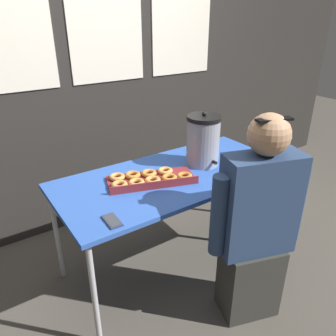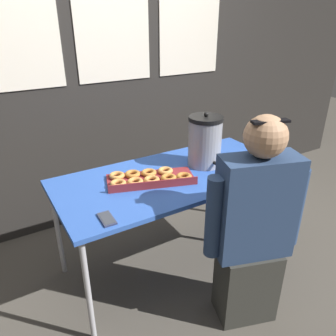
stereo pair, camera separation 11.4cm
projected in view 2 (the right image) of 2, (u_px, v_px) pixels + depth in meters
name	position (u px, v px, depth m)	size (l,w,h in m)	color
ground_plane	(174.00, 261.00, 2.50)	(12.00, 12.00, 0.00)	#4C473F
back_wall	(113.00, 72.00, 2.72)	(6.00, 0.11, 2.55)	#282623
folding_table	(175.00, 180.00, 2.21)	(1.58, 0.74, 0.74)	#2D56B2
donut_box	(149.00, 178.00, 2.09)	(0.60, 0.40, 0.05)	maroon
coffee_urn	(205.00, 141.00, 2.26)	(0.24, 0.27, 0.38)	#939399
cell_phone	(107.00, 219.00, 1.70)	(0.07, 0.14, 0.01)	#2D334C
person_seated	(253.00, 231.00, 1.82)	(0.54, 0.32, 1.28)	#33332D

